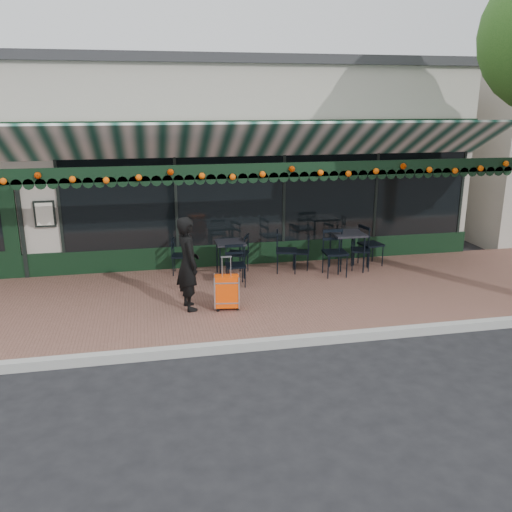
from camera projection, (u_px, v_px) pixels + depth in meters
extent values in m
plane|color=black|center=(259.00, 346.00, 8.58)|extent=(80.00, 80.00, 0.00)
cube|color=brown|center=(238.00, 299.00, 10.44)|extent=(18.00, 4.00, 0.15)
cube|color=#9E9E99|center=(260.00, 344.00, 8.48)|extent=(18.00, 0.16, 0.15)
cube|color=#A89F92|center=(202.00, 155.00, 15.49)|extent=(12.00, 8.00, 4.50)
cube|color=black|center=(275.00, 198.00, 12.10)|extent=(9.20, 0.04, 2.00)
cube|color=silver|center=(45.00, 214.00, 11.16)|extent=(0.42, 0.04, 0.55)
cube|color=black|center=(232.00, 171.00, 10.27)|extent=(12.00, 0.03, 0.28)
cylinder|color=#FC5907|center=(233.00, 173.00, 10.22)|extent=(11.60, 0.12, 0.12)
imported|color=black|center=(188.00, 264.00, 9.52)|extent=(0.52, 0.68, 1.68)
cube|color=#F24407|center=(227.00, 291.00, 9.62)|extent=(0.46, 0.29, 0.57)
cube|color=black|center=(227.00, 308.00, 9.70)|extent=(0.46, 0.29, 0.06)
cube|color=silver|center=(226.00, 266.00, 9.49)|extent=(0.19, 0.05, 0.35)
cube|color=black|center=(348.00, 234.00, 11.74)|extent=(0.68, 0.68, 0.05)
cylinder|color=black|center=(339.00, 257.00, 11.53)|extent=(0.03, 0.03, 0.80)
cylinder|color=black|center=(364.00, 255.00, 11.64)|extent=(0.03, 0.03, 0.80)
cylinder|color=black|center=(330.00, 250.00, 12.07)|extent=(0.03, 0.03, 0.80)
cylinder|color=black|center=(354.00, 248.00, 12.18)|extent=(0.03, 0.03, 0.80)
cube|color=black|center=(230.00, 243.00, 11.37)|extent=(0.61, 0.61, 0.04)
cylinder|color=black|center=(220.00, 264.00, 11.19)|extent=(0.03, 0.03, 0.71)
cylinder|color=black|center=(244.00, 262.00, 11.29)|extent=(0.03, 0.03, 0.71)
cylinder|color=black|center=(217.00, 257.00, 11.67)|extent=(0.03, 0.03, 0.71)
cylinder|color=black|center=(240.00, 256.00, 11.76)|extent=(0.03, 0.03, 0.71)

